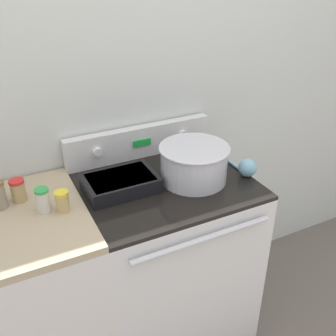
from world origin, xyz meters
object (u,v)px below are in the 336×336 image
spice_jar_red_cap (18,190)px  ladle (246,167)px  spice_jar_yellow_cap (62,201)px  mixing_bowl (194,162)px  spice_jar_green_cap (43,200)px  casserole_dish (121,182)px

spice_jar_red_cap → ladle: bearing=-13.1°
ladle → spice_jar_yellow_cap: spice_jar_yellow_cap is taller
mixing_bowl → spice_jar_red_cap: mixing_bowl is taller
spice_jar_green_cap → spice_jar_red_cap: bearing=121.7°
spice_jar_yellow_cap → spice_jar_red_cap: bearing=133.4°
casserole_dish → spice_jar_green_cap: bearing=-174.4°
mixing_bowl → casserole_dish: mixing_bowl is taller
mixing_bowl → casserole_dish: bearing=168.8°
spice_jar_yellow_cap → spice_jar_green_cap: bearing=156.8°
mixing_bowl → spice_jar_red_cap: 0.74m
spice_jar_yellow_cap → spice_jar_red_cap: 0.21m
spice_jar_yellow_cap → spice_jar_red_cap: (-0.14, 0.15, 0.00)m
ladle → spice_jar_yellow_cap: bearing=174.9°
casserole_dish → ladle: (0.55, -0.13, 0.00)m
ladle → spice_jar_red_cap: spice_jar_red_cap is taller
ladle → spice_jar_yellow_cap: 0.82m
mixing_bowl → casserole_dish: (-0.32, 0.06, -0.05)m
casserole_dish → spice_jar_red_cap: 0.41m
mixing_bowl → casserole_dish: 0.33m
mixing_bowl → spice_jar_red_cap: (-0.72, 0.15, -0.03)m
spice_jar_red_cap → mixing_bowl: bearing=-11.9°
ladle → mixing_bowl: bearing=163.3°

